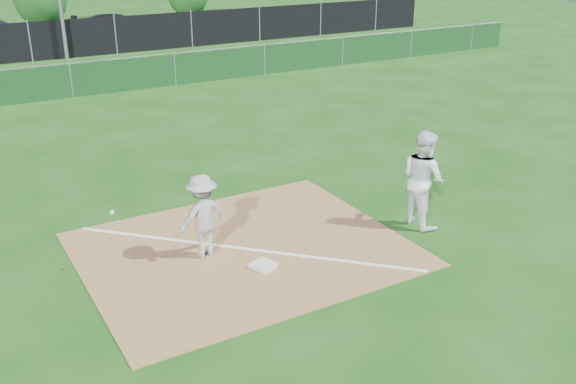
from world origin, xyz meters
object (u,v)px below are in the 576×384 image
object	(u,v)px
car_right	(119,28)
play_at_first	(202,216)
runner	(423,178)
first_base	(263,265)

from	to	relation	value
car_right	play_at_first	bearing A→B (deg)	-179.19
play_at_first	car_right	size ratio (longest dim) A/B	0.45
play_at_first	runner	world-z (taller)	runner
runner	play_at_first	bearing A→B (deg)	79.63
runner	first_base	bearing A→B (deg)	92.28
play_at_first	car_right	xyz separation A→B (m)	(6.02, 25.64, -0.10)
first_base	play_at_first	world-z (taller)	play_at_first
first_base	car_right	xyz separation A→B (m)	(5.29, 26.63, 0.66)
play_at_first	runner	size ratio (longest dim) A/B	1.08
first_base	car_right	world-z (taller)	car_right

